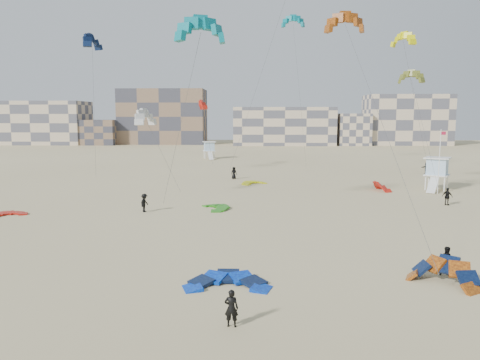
{
  "coord_description": "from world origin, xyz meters",
  "views": [
    {
      "loc": [
        1.1,
        -22.98,
        9.37
      ],
      "look_at": [
        0.11,
        6.0,
        5.37
      ],
      "focal_mm": 35.0,
      "sensor_mm": 36.0,
      "label": 1
    }
  ],
  "objects_px": {
    "lifeguard_tower_near": "(437,174)",
    "kite_ground_blue": "(227,286)",
    "kitesurfer_main": "(231,308)",
    "kite_ground_orange": "(443,284)"
  },
  "relations": [
    {
      "from": "kite_ground_blue",
      "to": "kite_ground_orange",
      "type": "xyz_separation_m",
      "value": [
        12.08,
        0.77,
        0.0
      ]
    },
    {
      "from": "kite_ground_orange",
      "to": "kitesurfer_main",
      "type": "bearing_deg",
      "value": -112.01
    },
    {
      "from": "kitesurfer_main",
      "to": "lifeguard_tower_near",
      "type": "distance_m",
      "value": 46.7
    },
    {
      "from": "kite_ground_orange",
      "to": "kite_ground_blue",
      "type": "bearing_deg",
      "value": -134.79
    },
    {
      "from": "kite_ground_orange",
      "to": "lifeguard_tower_near",
      "type": "bearing_deg",
      "value": 111.45
    },
    {
      "from": "kitesurfer_main",
      "to": "lifeguard_tower_near",
      "type": "xyz_separation_m",
      "value": [
        24.11,
        39.97,
        1.19
      ]
    },
    {
      "from": "kite_ground_blue",
      "to": "lifeguard_tower_near",
      "type": "xyz_separation_m",
      "value": [
        24.6,
        34.99,
        2.05
      ]
    },
    {
      "from": "kite_ground_blue",
      "to": "kitesurfer_main",
      "type": "distance_m",
      "value": 5.09
    },
    {
      "from": "lifeguard_tower_near",
      "to": "kite_ground_blue",
      "type": "bearing_deg",
      "value": -95.56
    },
    {
      "from": "kite_ground_blue",
      "to": "kite_ground_orange",
      "type": "relative_size",
      "value": 1.17
    }
  ]
}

